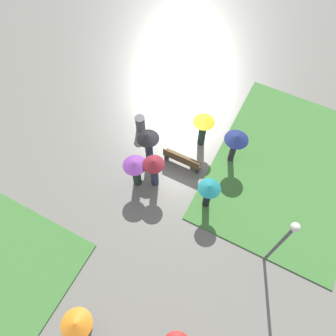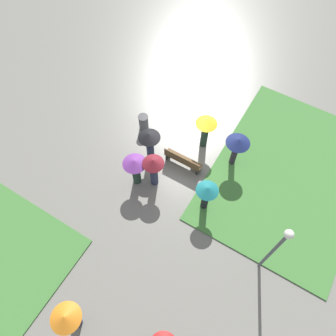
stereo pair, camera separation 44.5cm
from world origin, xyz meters
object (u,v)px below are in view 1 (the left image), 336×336
object	(u,v)px
trash_bin	(140,124)
crowd_person_black	(148,143)
crowd_person_yellow	(203,126)
lamp_post	(283,240)
lone_walker_mid_plaza	(78,325)
crowd_person_navy	(236,142)
park_bench	(182,160)
crowd_person_maroon	(154,168)
crowd_person_teal	(209,191)
crowd_person_purple	(135,169)

from	to	relation	value
trash_bin	crowd_person_black	bearing A→B (deg)	133.38
crowd_person_black	crowd_person_yellow	world-z (taller)	crowd_person_black
lamp_post	crowd_person_yellow	xyz separation A→B (m)	(4.79, -4.14, -1.23)
lone_walker_mid_plaza	lamp_post	bearing A→B (deg)	30.20
crowd_person_navy	lone_walker_mid_plaza	size ratio (longest dim) A/B	0.97
park_bench	crowd_person_maroon	size ratio (longest dim) A/B	0.95
crowd_person_teal	crowd_person_yellow	bearing A→B (deg)	-149.90
crowd_person_teal	crowd_person_navy	xyz separation A→B (m)	(-0.09, -2.74, 0.19)
crowd_person_maroon	lone_walker_mid_plaza	size ratio (longest dim) A/B	0.98
trash_bin	crowd_person_black	size ratio (longest dim) A/B	0.46
park_bench	crowd_person_maroon	bearing A→B (deg)	65.25
park_bench	trash_bin	size ratio (longest dim) A/B	2.02
crowd_person_yellow	crowd_person_teal	bearing A→B (deg)	91.38
crowd_person_purple	park_bench	bearing A→B (deg)	-41.58
park_bench	lamp_post	bearing A→B (deg)	153.34
crowd_person_navy	lone_walker_mid_plaza	world-z (taller)	lone_walker_mid_plaza
crowd_person_purple	crowd_person_navy	distance (m)	4.66
park_bench	crowd_person_yellow	bearing A→B (deg)	-100.21
crowd_person_teal	crowd_person_maroon	world-z (taller)	crowd_person_maroon
crowd_person_black	trash_bin	bearing A→B (deg)	80.65
park_bench	crowd_person_teal	world-z (taller)	crowd_person_teal
lamp_post	crowd_person_purple	xyz separation A→B (m)	(6.48, -0.71, -1.35)
trash_bin	crowd_person_purple	world-z (taller)	crowd_person_purple
park_bench	crowd_person_teal	xyz separation A→B (m)	(-1.89, 1.37, 0.87)
park_bench	crowd_person_teal	distance (m)	2.49
crowd_person_teal	crowd_person_navy	bearing A→B (deg)	179.85
trash_bin	crowd_person_yellow	world-z (taller)	crowd_person_yellow
park_bench	crowd_person_yellow	world-z (taller)	crowd_person_yellow
trash_bin	lone_walker_mid_plaza	size ratio (longest dim) A/B	0.46
crowd_person_yellow	lone_walker_mid_plaza	bearing A→B (deg)	61.72
crowd_person_black	crowd_person_navy	size ratio (longest dim) A/B	1.03
park_bench	crowd_person_teal	size ratio (longest dim) A/B	1.02
crowd_person_maroon	crowd_person_yellow	bearing A→B (deg)	26.09
crowd_person_yellow	crowd_person_navy	distance (m)	1.72
crowd_person_maroon	park_bench	bearing A→B (deg)	18.74
lamp_post	crowd_person_yellow	size ratio (longest dim) A/B	2.08
trash_bin	crowd_person_teal	xyz separation A→B (m)	(-4.71, 2.31, 0.88)
crowd_person_black	crowd_person_navy	bearing A→B (deg)	-25.60
crowd_person_teal	crowd_person_purple	xyz separation A→B (m)	(3.29, 0.45, -0.08)
park_bench	crowd_person_purple	distance (m)	2.43
trash_bin	crowd_person_purple	xyz separation A→B (m)	(-1.42, 2.76, 0.80)
lamp_post	crowd_person_black	distance (m)	7.03
crowd_person_purple	crowd_person_maroon	distance (m)	0.83
lone_walker_mid_plaza	crowd_person_maroon	bearing A→B (deg)	78.70
crowd_person_navy	lone_walker_mid_plaza	bearing A→B (deg)	-117.60
crowd_person_black	crowd_person_yellow	bearing A→B (deg)	-4.21
lamp_post	crowd_person_black	size ratio (longest dim) A/B	2.01
trash_bin	crowd_person_maroon	size ratio (longest dim) A/B	0.47
trash_bin	crowd_person_teal	size ratio (longest dim) A/B	0.50
trash_bin	crowd_person_yellow	size ratio (longest dim) A/B	0.48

